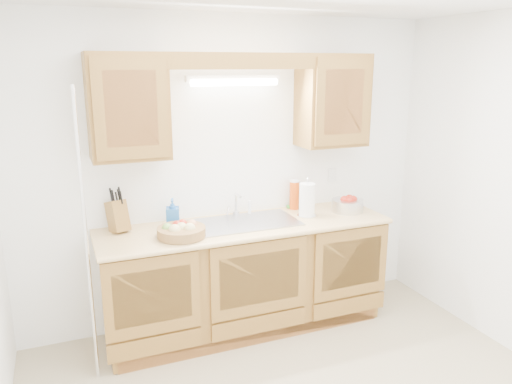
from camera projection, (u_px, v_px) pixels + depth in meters
name	position (u px, v px, depth m)	size (l,w,h in m)	color
room	(321.00, 225.00, 2.77)	(3.52, 3.50, 2.50)	tan
base_cabinets	(245.00, 277.00, 4.05)	(2.20, 0.60, 0.86)	brown
countertop	(245.00, 226.00, 3.92)	(2.30, 0.63, 0.04)	#E6BB79
upper_cabinet_left	(128.00, 107.00, 3.52)	(0.55, 0.33, 0.75)	brown
upper_cabinet_right	(332.00, 101.00, 4.12)	(0.55, 0.33, 0.75)	brown
valance	(244.00, 61.00, 3.62)	(2.20, 0.05, 0.12)	brown
fluorescent_fixture	(234.00, 80.00, 3.85)	(0.76, 0.08, 0.08)	white
sink	(245.00, 232.00, 3.96)	(0.84, 0.46, 0.36)	#9E9EA3
wire_shelf_pole	(86.00, 241.00, 3.24)	(0.03, 0.03, 2.00)	silver
outlet_plate	(332.00, 175.00, 4.48)	(0.08, 0.01, 0.12)	white
fruit_basket	(181.00, 230.00, 3.61)	(0.41, 0.41, 0.11)	olive
knife_block	(118.00, 216.00, 3.72)	(0.18, 0.22, 0.34)	brown
orange_canister	(294.00, 195.00, 4.29)	(0.09, 0.09, 0.25)	#D74A0B
soap_bottle	(173.00, 212.00, 3.84)	(0.10, 0.10, 0.22)	#2362B0
sponge	(293.00, 207.00, 4.34)	(0.13, 0.10, 0.02)	#CC333F
paper_towel	(307.00, 200.00, 4.08)	(0.16, 0.16, 0.33)	silver
apple_bowl	(348.00, 204.00, 4.24)	(0.30, 0.30, 0.14)	silver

